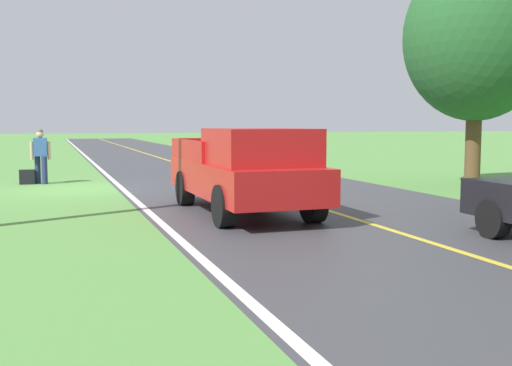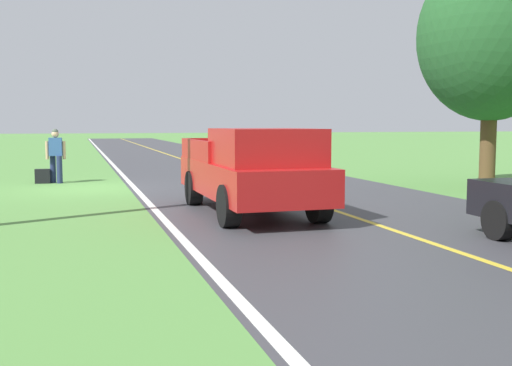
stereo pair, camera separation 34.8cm
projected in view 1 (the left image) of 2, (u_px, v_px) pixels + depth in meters
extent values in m
plane|color=#568E42|center=(77.00, 189.00, 17.86)|extent=(200.00, 200.00, 0.00)
cube|color=#3D3D42|center=(243.00, 184.00, 19.47)|extent=(7.95, 120.00, 0.00)
cube|color=silver|center=(121.00, 188.00, 18.27)|extent=(0.16, 117.60, 0.00)
cube|color=gold|center=(243.00, 184.00, 19.47)|extent=(0.14, 117.60, 0.00)
cylinder|color=navy|center=(44.00, 170.00, 19.39)|extent=(0.18, 0.18, 0.88)
cylinder|color=navy|center=(38.00, 170.00, 19.56)|extent=(0.18, 0.18, 0.88)
cube|color=#335999|center=(40.00, 147.00, 19.40)|extent=(0.41, 0.28, 0.58)
sphere|color=tan|center=(40.00, 134.00, 19.36)|extent=(0.23, 0.23, 0.23)
sphere|color=#4C564C|center=(40.00, 132.00, 19.36)|extent=(0.20, 0.20, 0.20)
cube|color=#234C2D|center=(41.00, 146.00, 19.59)|extent=(0.33, 0.22, 0.44)
cylinder|color=tan|center=(49.00, 150.00, 19.46)|extent=(0.10, 0.10, 0.58)
cylinder|color=tan|center=(32.00, 151.00, 19.33)|extent=(0.10, 0.10, 0.58)
cube|color=black|center=(27.00, 177.00, 19.34)|extent=(0.47, 0.23, 0.47)
cube|color=#B21919|center=(242.00, 178.00, 13.22)|extent=(2.05, 5.42, 0.70)
cube|color=#B21919|center=(260.00, 147.00, 12.03)|extent=(1.86, 2.18, 0.72)
cube|color=black|center=(260.00, 143.00, 12.03)|extent=(1.69, 1.31, 0.43)
cube|color=#B21919|center=(265.00, 149.00, 14.49)|extent=(0.13, 3.02, 0.45)
cube|color=#B21919|center=(187.00, 150.00, 13.87)|extent=(0.13, 3.02, 0.45)
cube|color=#B21919|center=(210.00, 147.00, 15.60)|extent=(1.84, 0.12, 0.45)
cylinder|color=black|center=(313.00, 202.00, 11.90)|extent=(0.31, 0.80, 0.80)
cylinder|color=black|center=(224.00, 206.00, 11.31)|extent=(0.31, 0.80, 0.80)
cylinder|color=black|center=(257.00, 186.00, 15.00)|extent=(0.31, 0.80, 0.80)
cylinder|color=black|center=(185.00, 188.00, 14.42)|extent=(0.31, 0.80, 0.80)
cylinder|color=brown|center=(473.00, 144.00, 18.31)|extent=(0.46, 0.46, 2.63)
ellipsoid|color=#235628|center=(477.00, 37.00, 18.00)|extent=(4.27, 4.27, 4.91)
cylinder|color=black|center=(493.00, 219.00, 10.26)|extent=(0.25, 0.66, 0.66)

